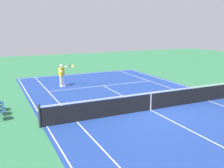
% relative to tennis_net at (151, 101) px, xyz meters
% --- Properties ---
extents(ground_plane, '(60.00, 60.00, 0.00)m').
position_rel_tennis_net_xyz_m(ground_plane, '(0.00, 0.00, -0.49)').
color(ground_plane, '#2D7247').
extents(court_slab, '(24.20, 11.40, 0.00)m').
position_rel_tennis_net_xyz_m(court_slab, '(0.00, 0.00, -0.49)').
color(court_slab, navy).
rests_on(court_slab, ground_plane).
extents(court_line_markings, '(23.85, 11.05, 0.01)m').
position_rel_tennis_net_xyz_m(court_line_markings, '(0.00, 0.00, -0.49)').
color(court_line_markings, white).
rests_on(court_line_markings, ground_plane).
extents(tennis_net, '(0.10, 11.70, 1.08)m').
position_rel_tennis_net_xyz_m(tennis_net, '(0.00, 0.00, 0.00)').
color(tennis_net, '#2D2D33').
rests_on(tennis_net, ground_plane).
extents(tennis_player_near, '(0.77, 1.06, 1.70)m').
position_rel_tennis_net_xyz_m(tennis_player_near, '(7.53, 2.82, 0.44)').
color(tennis_player_near, white).
rests_on(tennis_player_near, ground_plane).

